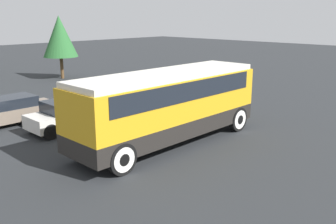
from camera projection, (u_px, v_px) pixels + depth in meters
name	position (u px, v px, depth m)	size (l,w,h in m)	color
ground_plane	(168.00, 143.00, 16.19)	(120.00, 120.00, 0.00)	#26282B
tour_bus	(170.00, 101.00, 15.78)	(9.13, 2.57, 3.12)	black
parked_car_near	(71.00, 114.00, 18.12)	(4.22, 1.81, 1.46)	silver
parked_car_mid	(16.00, 110.00, 19.21)	(4.00, 1.81, 1.38)	#7A6B5B
tree_left	(60.00, 36.00, 31.96)	(2.94, 2.94, 5.38)	brown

